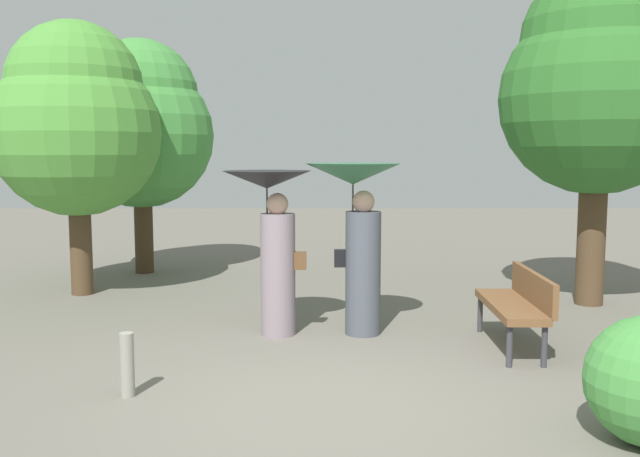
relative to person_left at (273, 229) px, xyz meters
The scene contains 8 objects.
ground_plane 2.55m from the person_left, 75.92° to the right, with size 40.00×40.00×0.00m, color #6B665B.
person_left is the anchor object (origin of this frame).
person_right 0.97m from the person_left, ahead, with size 1.09×1.09×1.97m.
park_bench 2.81m from the person_left, 12.22° to the right, with size 0.52×1.51×0.83m.
tree_near_left 3.98m from the person_left, 142.95° to the left, with size 2.42×2.42×3.98m.
tree_near_right 4.90m from the person_left, 20.29° to the left, with size 2.60×2.60×4.61m.
tree_mid_left 5.01m from the person_left, 121.68° to the left, with size 2.49×2.49×4.01m.
path_marker_post 2.53m from the person_left, 118.66° to the right, with size 0.12×0.12×0.56m, color gray.
Camera 1 is at (-0.01, -5.66, 2.11)m, focal length 38.75 mm.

